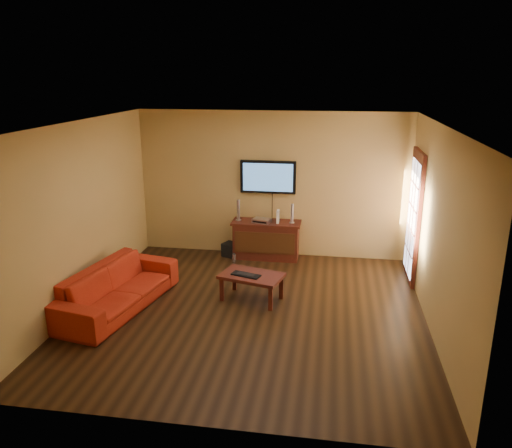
% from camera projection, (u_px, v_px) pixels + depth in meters
% --- Properties ---
extents(ground_plane, '(5.00, 5.00, 0.00)m').
position_uv_depth(ground_plane, '(250.00, 312.00, 7.28)').
color(ground_plane, black).
rests_on(ground_plane, ground).
extents(room_walls, '(5.00, 5.00, 5.00)m').
position_uv_depth(room_walls, '(256.00, 190.00, 7.37)').
color(room_walls, tan).
rests_on(room_walls, ground).
extents(french_door, '(0.07, 1.02, 2.22)m').
position_uv_depth(french_door, '(414.00, 218.00, 8.21)').
color(french_door, '#3D140E').
rests_on(french_door, ground).
extents(media_console, '(1.27, 0.49, 0.71)m').
position_uv_depth(media_console, '(266.00, 240.00, 9.31)').
color(media_console, '#3D140E').
rests_on(media_console, ground).
extents(television, '(1.03, 0.08, 0.61)m').
position_uv_depth(television, '(268.00, 177.00, 9.16)').
color(television, black).
rests_on(television, ground).
extents(coffee_table, '(1.03, 0.77, 0.42)m').
position_uv_depth(coffee_table, '(252.00, 278.00, 7.57)').
color(coffee_table, '#3D140E').
rests_on(coffee_table, ground).
extents(sofa, '(1.04, 2.25, 0.85)m').
position_uv_depth(sofa, '(117.00, 281.00, 7.30)').
color(sofa, '#AE2713').
rests_on(sofa, ground).
extents(speaker_left, '(0.11, 0.11, 0.39)m').
position_uv_depth(speaker_left, '(238.00, 211.00, 9.24)').
color(speaker_left, silver).
rests_on(speaker_left, media_console).
extents(speaker_right, '(0.10, 0.10, 0.36)m').
position_uv_depth(speaker_right, '(292.00, 214.00, 9.08)').
color(speaker_right, silver).
rests_on(speaker_right, media_console).
extents(av_receiver, '(0.36, 0.30, 0.07)m').
position_uv_depth(av_receiver, '(262.00, 221.00, 9.15)').
color(av_receiver, silver).
rests_on(av_receiver, media_console).
extents(game_console, '(0.05, 0.17, 0.23)m').
position_uv_depth(game_console, '(278.00, 217.00, 9.12)').
color(game_console, white).
rests_on(game_console, media_console).
extents(subwoofer, '(0.34, 0.34, 0.26)m').
position_uv_depth(subwoofer, '(230.00, 249.00, 9.46)').
color(subwoofer, black).
rests_on(subwoofer, ground).
extents(bottle, '(0.07, 0.07, 0.20)m').
position_uv_depth(bottle, '(234.00, 258.00, 9.13)').
color(bottle, white).
rests_on(bottle, ground).
extents(keyboard, '(0.47, 0.29, 0.03)m').
position_uv_depth(keyboard, '(246.00, 275.00, 7.51)').
color(keyboard, black).
rests_on(keyboard, coffee_table).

